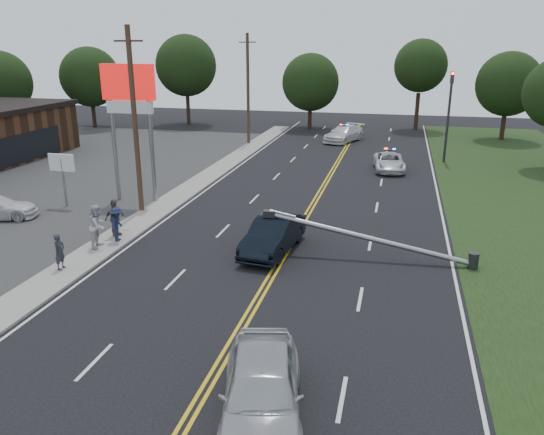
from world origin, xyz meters
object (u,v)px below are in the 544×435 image
(fallen_streetlight, at_px, (380,240))
(waiting_sedan, at_px, (262,391))
(utility_pole_mid, at_px, (135,122))
(utility_pole_far, at_px, (248,89))
(crashed_sedan, at_px, (273,235))
(emergency_a, at_px, (389,162))
(bystander_b, at_px, (98,226))
(bystander_d, at_px, (115,218))
(bystander_c, at_px, (117,224))
(small_sign, at_px, (62,167))
(bystander_a, at_px, (60,252))
(emergency_b, at_px, (344,134))
(traffic_signal, at_px, (449,109))
(pylon_sign, at_px, (129,100))

(fallen_streetlight, relative_size, waiting_sedan, 1.86)
(utility_pole_mid, distance_m, utility_pole_far, 22.00)
(crashed_sedan, xyz_separation_m, emergency_a, (4.64, 17.92, -0.15))
(bystander_b, xyz_separation_m, bystander_d, (-0.01, 1.51, -0.09))
(fallen_streetlight, distance_m, bystander_c, 12.22)
(small_sign, xyz_separation_m, utility_pole_mid, (4.80, 0.00, 2.75))
(bystander_b, bearing_deg, crashed_sedan, -85.10)
(fallen_streetlight, bearing_deg, small_sign, 167.60)
(crashed_sedan, xyz_separation_m, bystander_d, (-7.89, -0.07, 0.25))
(fallen_streetlight, bearing_deg, bystander_d, -179.24)
(bystander_b, bearing_deg, waiting_sedan, -139.55)
(utility_pole_mid, bearing_deg, bystander_c, -76.00)
(bystander_b, bearing_deg, small_sign, 37.90)
(utility_pole_mid, relative_size, emergency_a, 2.16)
(bystander_a, distance_m, bystander_c, 3.64)
(emergency_b, bearing_deg, traffic_signal, -19.03)
(fallen_streetlight, height_order, emergency_b, fallen_streetlight)
(bystander_a, bearing_deg, bystander_c, -7.66)
(bystander_d, bearing_deg, pylon_sign, 38.81)
(waiting_sedan, xyz_separation_m, bystander_c, (-9.82, 10.52, 0.08))
(pylon_sign, xyz_separation_m, waiting_sedan, (12.31, -17.29, -5.14))
(pylon_sign, relative_size, crashed_sedan, 1.65)
(small_sign, distance_m, traffic_signal, 28.72)
(fallen_streetlight, height_order, bystander_c, fallen_streetlight)
(emergency_a, bearing_deg, emergency_b, 105.54)
(small_sign, xyz_separation_m, waiting_sedan, (15.81, -15.29, -1.48))
(traffic_signal, distance_m, utility_pole_mid, 25.12)
(utility_pole_far, distance_m, emergency_a, 16.20)
(traffic_signal, relative_size, bystander_a, 4.60)
(bystander_c, bearing_deg, traffic_signal, -49.46)
(utility_pole_mid, distance_m, crashed_sedan, 10.47)
(small_sign, distance_m, bystander_c, 7.78)
(fallen_streetlight, bearing_deg, traffic_signal, 79.41)
(emergency_b, bearing_deg, utility_pole_mid, -87.90)
(emergency_a, distance_m, bystander_d, 21.94)
(bystander_c, relative_size, bystander_d, 0.89)
(bystander_c, bearing_deg, small_sign, 37.62)
(utility_pole_far, xyz_separation_m, emergency_a, (13.27, -8.17, -4.44))
(emergency_a, relative_size, bystander_c, 2.83)
(small_sign, height_order, bystander_b, small_sign)
(emergency_a, bearing_deg, waiting_sedan, -100.78)
(waiting_sedan, bearing_deg, pylon_sign, 112.44)
(utility_pole_far, distance_m, bystander_b, 27.97)
(bystander_b, bearing_deg, emergency_b, -20.64)
(pylon_sign, height_order, waiting_sedan, pylon_sign)
(utility_pole_mid, xyz_separation_m, bystander_d, (0.73, -4.17, -4.04))
(crashed_sedan, bearing_deg, emergency_a, 81.76)
(pylon_sign, bearing_deg, small_sign, -150.26)
(emergency_b, bearing_deg, utility_pole_far, -137.55)
(pylon_sign, bearing_deg, utility_pole_far, 86.28)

